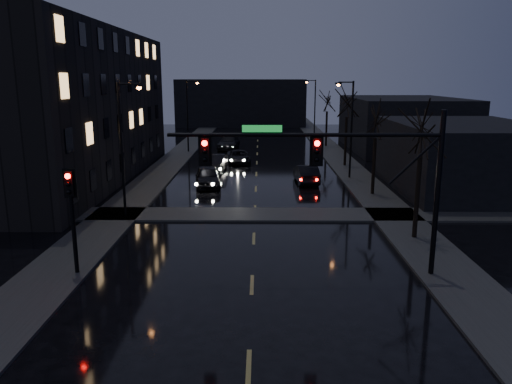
{
  "coord_description": "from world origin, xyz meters",
  "views": [
    {
      "loc": [
        0.32,
        -10.96,
        8.22
      ],
      "look_at": [
        0.14,
        10.97,
        3.2
      ],
      "focal_mm": 35.0,
      "sensor_mm": 36.0,
      "label": 1
    }
  ],
  "objects_px": {
    "oncoming_car_a": "(208,177)",
    "oncoming_car_b": "(215,163)",
    "oncoming_car_d": "(229,143)",
    "lead_car": "(306,174)",
    "oncoming_car_c": "(239,157)"
  },
  "relations": [
    {
      "from": "oncoming_car_a",
      "to": "oncoming_car_b",
      "type": "xyz_separation_m",
      "value": [
        0.07,
        6.25,
        -0.03
      ]
    },
    {
      "from": "oncoming_car_d",
      "to": "lead_car",
      "type": "distance_m",
      "value": 20.86
    },
    {
      "from": "oncoming_car_b",
      "to": "oncoming_car_d",
      "type": "distance_m",
      "value": 14.67
    },
    {
      "from": "oncoming_car_d",
      "to": "lead_car",
      "type": "relative_size",
      "value": 1.19
    },
    {
      "from": "oncoming_car_b",
      "to": "lead_car",
      "type": "bearing_deg",
      "value": -27.52
    },
    {
      "from": "oncoming_car_d",
      "to": "lead_car",
      "type": "xyz_separation_m",
      "value": [
        7.43,
        -19.5,
        -0.04
      ]
    },
    {
      "from": "lead_car",
      "to": "oncoming_car_c",
      "type": "bearing_deg",
      "value": -62.08
    },
    {
      "from": "oncoming_car_a",
      "to": "oncoming_car_b",
      "type": "relative_size",
      "value": 1.0
    },
    {
      "from": "oncoming_car_a",
      "to": "oncoming_car_d",
      "type": "relative_size",
      "value": 0.86
    },
    {
      "from": "lead_car",
      "to": "oncoming_car_d",
      "type": "bearing_deg",
      "value": -72.94
    },
    {
      "from": "oncoming_car_b",
      "to": "oncoming_car_d",
      "type": "xyz_separation_m",
      "value": [
        0.27,
        14.67,
        0.02
      ]
    },
    {
      "from": "oncoming_car_c",
      "to": "lead_car",
      "type": "xyz_separation_m",
      "value": [
        5.82,
        -9.42,
        0.1
      ]
    },
    {
      "from": "lead_car",
      "to": "oncoming_car_a",
      "type": "bearing_deg",
      "value": 6.63
    },
    {
      "from": "oncoming_car_b",
      "to": "oncoming_car_a",
      "type": "bearing_deg",
      "value": -86.06
    },
    {
      "from": "oncoming_car_a",
      "to": "oncoming_car_d",
      "type": "bearing_deg",
      "value": 81.39
    }
  ]
}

